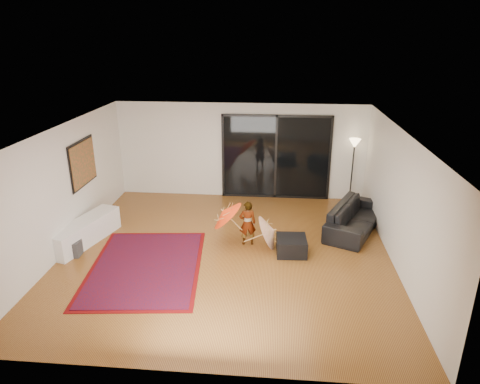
# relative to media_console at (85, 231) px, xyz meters

# --- Properties ---
(floor) EXTENTS (7.00, 7.00, 0.00)m
(floor) POSITION_rel_media_console_xyz_m (3.25, -0.22, -0.27)
(floor) COLOR olive
(floor) RESTS_ON ground
(ceiling) EXTENTS (7.00, 7.00, 0.00)m
(ceiling) POSITION_rel_media_console_xyz_m (3.25, -0.22, 2.43)
(ceiling) COLOR white
(ceiling) RESTS_ON wall_back
(wall_back) EXTENTS (7.00, 0.00, 7.00)m
(wall_back) POSITION_rel_media_console_xyz_m (3.25, 3.28, 1.08)
(wall_back) COLOR silver
(wall_back) RESTS_ON floor
(wall_front) EXTENTS (7.00, 0.00, 7.00)m
(wall_front) POSITION_rel_media_console_xyz_m (3.25, -3.72, 1.08)
(wall_front) COLOR silver
(wall_front) RESTS_ON floor
(wall_left) EXTENTS (0.00, 7.00, 7.00)m
(wall_left) POSITION_rel_media_console_xyz_m (-0.25, -0.22, 1.08)
(wall_left) COLOR silver
(wall_left) RESTS_ON floor
(wall_right) EXTENTS (0.00, 7.00, 7.00)m
(wall_right) POSITION_rel_media_console_xyz_m (6.75, -0.22, 1.08)
(wall_right) COLOR silver
(wall_right) RESTS_ON floor
(sliding_door) EXTENTS (3.06, 0.07, 2.40)m
(sliding_door) POSITION_rel_media_console_xyz_m (4.25, 3.24, 0.93)
(sliding_door) COLOR black
(sliding_door) RESTS_ON wall_back
(painting) EXTENTS (0.04, 1.28, 1.08)m
(painting) POSITION_rel_media_console_xyz_m (-0.21, 0.78, 1.38)
(painting) COLOR black
(painting) RESTS_ON wall_left
(media_console) EXTENTS (1.00, 2.01, 0.54)m
(media_console) POSITION_rel_media_console_xyz_m (0.00, 0.00, 0.00)
(media_console) COLOR white
(media_console) RESTS_ON floor
(speaker) EXTENTS (0.30, 0.30, 0.33)m
(speaker) POSITION_rel_media_console_xyz_m (0.00, -0.61, -0.11)
(speaker) COLOR #424244
(speaker) RESTS_ON floor
(persian_rug) EXTENTS (2.51, 3.31, 0.02)m
(persian_rug) POSITION_rel_media_console_xyz_m (1.67, -0.95, -0.26)
(persian_rug) COLOR #620809
(persian_rug) RESTS_ON floor
(sofa) EXTENTS (1.75, 2.42, 0.66)m
(sofa) POSITION_rel_media_console_xyz_m (6.20, 1.21, 0.06)
(sofa) COLOR black
(sofa) RESTS_ON floor
(ottoman) EXTENTS (0.67, 0.67, 0.37)m
(ottoman) POSITION_rel_media_console_xyz_m (4.65, -0.10, -0.09)
(ottoman) COLOR black
(ottoman) RESTS_ON floor
(floor_lamp) EXTENTS (0.31, 0.31, 1.83)m
(floor_lamp) POSITION_rel_media_console_xyz_m (6.35, 3.01, 1.17)
(floor_lamp) COLOR black
(floor_lamp) RESTS_ON floor
(child) EXTENTS (0.41, 0.31, 1.03)m
(child) POSITION_rel_media_console_xyz_m (3.67, 0.25, 0.24)
(child) COLOR #999999
(child) RESTS_ON floor
(parasol_orange) EXTENTS (0.70, 0.81, 0.86)m
(parasol_orange) POSITION_rel_media_console_xyz_m (3.12, 0.20, 0.46)
(parasol_orange) COLOR #F7390D
(parasol_orange) RESTS_ON child
(parasol_white) EXTENTS (0.52, 0.80, 0.90)m
(parasol_white) POSITION_rel_media_console_xyz_m (4.27, 0.10, 0.23)
(parasol_white) COLOR silver
(parasol_white) RESTS_ON floor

